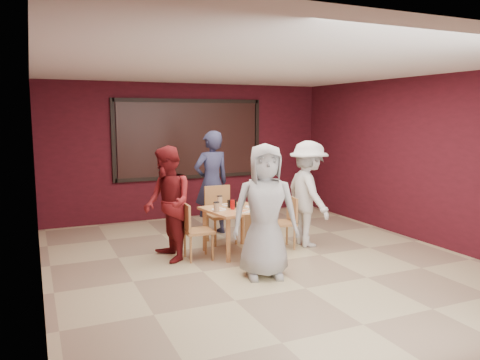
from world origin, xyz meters
name	(u,v)px	position (x,y,z in m)	size (l,w,h in m)	color
floor	(265,263)	(0.00, 0.00, 0.00)	(7.00, 7.00, 0.00)	#CDBE8E
window_blinds	(190,139)	(0.00, 3.45, 1.65)	(3.00, 0.02, 1.50)	black
dining_table	(236,213)	(-0.18, 0.65, 0.63)	(1.02, 1.02, 0.86)	tan
chair_front	(257,236)	(-0.14, -0.04, 0.43)	(0.48, 0.48, 0.77)	#B17444
chair_back	(220,211)	(-0.17, 1.35, 0.54)	(0.47, 0.47, 0.95)	#B17444
chair_left	(194,228)	(-0.89, 0.59, 0.48)	(0.43, 0.43, 0.86)	#B17444
chair_right	(286,219)	(0.67, 0.57, 0.47)	(0.46, 0.46, 0.84)	#B17444
diner_front	(265,211)	(-0.27, -0.52, 0.89)	(0.87, 0.57, 1.78)	#ABABAB
diner_back	(212,183)	(-0.10, 1.92, 0.94)	(0.68, 0.45, 1.87)	#2C2E4E
diner_left	(168,204)	(-1.25, 0.71, 0.85)	(0.83, 0.65, 1.71)	maroon
diner_right	(308,194)	(1.07, 0.55, 0.87)	(1.12, 0.64, 1.73)	silver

